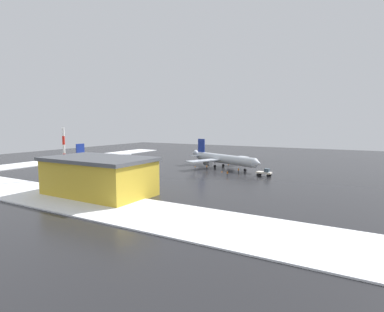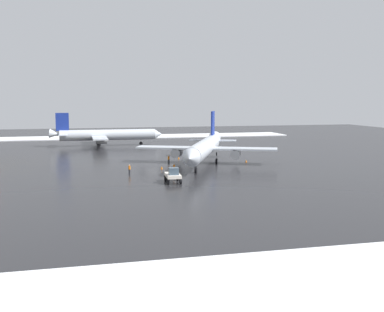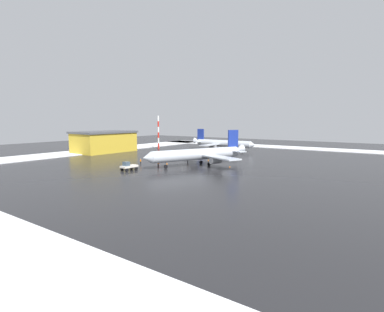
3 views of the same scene
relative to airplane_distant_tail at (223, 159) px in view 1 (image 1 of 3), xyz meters
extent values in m
plane|color=#232326|center=(-5.14, -9.81, -3.42)|extent=(240.00, 240.00, 0.00)
cube|color=white|center=(-5.14, -59.81, -3.29)|extent=(152.00, 16.00, 0.27)
cube|color=white|center=(-72.14, -9.81, -3.29)|extent=(14.00, 116.00, 0.27)
cylinder|color=silver|center=(0.78, -0.34, 0.00)|extent=(28.20, 14.73, 3.32)
cone|color=silver|center=(15.29, -6.65, 0.00)|extent=(3.41, 3.83, 3.16)
cone|color=silver|center=(-13.92, 6.05, 0.58)|extent=(4.32, 3.98, 3.23)
cube|color=silver|center=(1.28, 8.18, -0.30)|extent=(9.00, 13.36, 0.35)
cylinder|color=gray|center=(0.95, 6.19, -1.27)|extent=(3.82, 3.12, 1.95)
cube|color=silver|center=(-5.11, -6.51, -0.30)|extent=(9.00, 13.36, 0.35)
cylinder|color=gray|center=(-3.88, -4.92, -1.27)|extent=(3.82, 3.12, 1.95)
cube|color=navy|center=(-11.77, 5.12, 4.20)|extent=(3.72, 1.88, 5.47)
cube|color=silver|center=(-10.42, 7.72, 0.39)|extent=(4.20, 5.31, 0.23)
cube|color=silver|center=(-12.75, 2.35, 0.39)|extent=(4.20, 5.31, 0.23)
cylinder|color=black|center=(10.18, -4.43, -1.47)|extent=(0.23, 0.23, 0.68)
cylinder|color=black|center=(10.18, -4.43, -2.88)|extent=(1.12, 0.74, 1.07)
cylinder|color=black|center=(-1.05, 2.80, -1.47)|extent=(0.23, 0.23, 0.68)
cylinder|color=black|center=(-1.05, 2.80, -2.88)|extent=(1.12, 0.74, 1.07)
cylinder|color=black|center=(-2.77, -1.14, -1.47)|extent=(0.23, 0.23, 0.68)
cylinder|color=black|center=(-2.77, -1.14, -2.88)|extent=(1.12, 0.74, 1.07)
cylinder|color=silver|center=(-43.47, -16.05, -0.36)|extent=(3.13, 26.27, 2.97)
cone|color=silver|center=(-43.38, -1.88, -0.36)|extent=(2.84, 2.12, 2.83)
cone|color=silver|center=(-43.56, -30.40, 0.17)|extent=(2.55, 3.14, 2.89)
cube|color=silver|center=(-50.66, -18.63, -0.62)|extent=(11.40, 3.92, 0.31)
cylinder|color=gray|center=(-48.91, -18.20, -1.50)|extent=(1.77, 2.99, 1.75)
cube|color=silver|center=(-36.31, -18.72, -0.62)|extent=(11.40, 3.92, 0.31)
cylinder|color=gray|center=(-38.06, -18.27, -1.50)|extent=(1.77, 2.99, 1.75)
cube|color=navy|center=(-43.54, -28.30, 3.40)|extent=(0.34, 3.50, 4.90)
cube|color=silver|center=(-46.17, -28.11, -0.01)|extent=(4.21, 2.30, 0.21)
cube|color=silver|center=(-40.92, -28.14, -0.01)|extent=(4.21, 2.30, 0.21)
cylinder|color=black|center=(-43.41, -6.86, -1.67)|extent=(0.21, 0.21, 0.61)
cylinder|color=black|center=(-43.41, -6.86, -2.94)|extent=(0.31, 0.96, 0.96)
cylinder|color=black|center=(-45.41, -18.66, -1.67)|extent=(0.21, 0.21, 0.61)
cylinder|color=black|center=(-45.41, -18.66, -2.94)|extent=(0.31, 0.96, 0.96)
cylinder|color=black|center=(-41.56, -18.69, -1.67)|extent=(0.21, 0.21, 0.61)
cylinder|color=black|center=(-41.56, -18.69, -2.94)|extent=(0.31, 0.96, 0.96)
cube|color=silver|center=(18.41, -10.28, -2.27)|extent=(4.72, 2.47, 0.50)
cube|color=#3F5160|center=(19.33, -10.33, -1.47)|extent=(1.49, 1.58, 1.10)
cylinder|color=black|center=(20.07, -9.39, -2.97)|extent=(0.92, 0.37, 0.90)
cylinder|color=black|center=(19.96, -11.36, -2.97)|extent=(0.92, 0.37, 0.90)
cylinder|color=black|center=(16.86, -9.19, -2.97)|extent=(0.92, 0.37, 0.90)
cylinder|color=black|center=(16.74, -11.17, -2.97)|extent=(0.92, 0.37, 0.90)
cylinder|color=black|center=(-3.42, -6.78, -3.00)|extent=(0.16, 0.16, 0.85)
cylinder|color=black|center=(-3.40, -6.58, -3.00)|extent=(0.16, 0.16, 0.85)
cylinder|color=orange|center=(-3.41, -6.68, -2.26)|extent=(0.36, 0.36, 0.62)
sphere|color=tan|center=(-3.41, -6.68, -1.83)|extent=(0.24, 0.24, 0.24)
cylinder|color=black|center=(9.17, -8.24, -3.00)|extent=(0.16, 0.16, 0.85)
cylinder|color=black|center=(9.14, -8.05, -3.00)|extent=(0.16, 0.16, 0.85)
cylinder|color=orange|center=(9.15, -8.15, -2.26)|extent=(0.36, 0.36, 0.62)
sphere|color=tan|center=(9.15, -8.15, -1.83)|extent=(0.24, 0.24, 0.24)
cylinder|color=black|center=(8.29, -15.94, -3.00)|extent=(0.16, 0.16, 0.85)
cylinder|color=black|center=(8.42, -16.09, -3.00)|extent=(0.16, 0.16, 0.85)
cylinder|color=orange|center=(8.35, -16.01, -2.26)|extent=(0.36, 0.36, 0.62)
sphere|color=tan|center=(8.35, -16.01, -1.83)|extent=(0.24, 0.24, 0.24)
cylinder|color=red|center=(-31.77, -44.16, -2.13)|extent=(0.70, 0.70, 2.57)
cylinder|color=white|center=(-31.77, -44.16, 0.44)|extent=(0.70, 0.70, 2.57)
cylinder|color=red|center=(-31.77, -44.16, 3.01)|extent=(0.70, 0.70, 2.57)
cylinder|color=white|center=(-31.77, -44.16, 5.59)|extent=(0.70, 0.70, 2.57)
cylinder|color=red|center=(-31.77, -44.16, 8.16)|extent=(0.70, 0.70, 2.57)
cylinder|color=white|center=(-31.77, -44.16, 10.74)|extent=(0.70, 0.70, 2.57)
cube|color=gold|center=(-8.02, -53.38, 0.58)|extent=(24.12, 14.20, 8.00)
cube|color=#4C4F54|center=(-8.02, -53.38, 4.98)|extent=(25.12, 15.21, 0.80)
cone|color=orange|center=(3.70, -9.41, -3.15)|extent=(0.36, 0.36, 0.55)
cone|color=orange|center=(-1.62, 9.43, -3.15)|extent=(0.36, 0.36, 0.55)
cone|color=orange|center=(-10.20, -3.11, -3.15)|extent=(0.36, 0.36, 0.55)
camera|label=1|loc=(43.80, -102.33, 12.97)|focal=28.00mm
camera|label=2|loc=(92.15, -25.34, 9.94)|focal=45.00mm
camera|label=3|loc=(73.47, 49.10, 10.16)|focal=28.00mm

